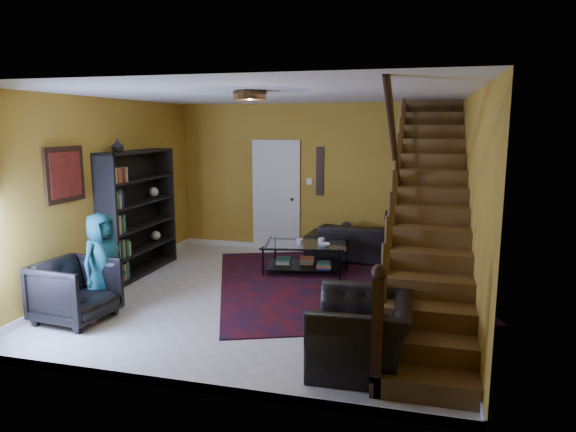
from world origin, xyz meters
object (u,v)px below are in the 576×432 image
object	(u,v)px
armchair_left	(76,291)
coffee_table	(306,256)
sofa	(371,243)
armchair_right	(361,332)
bookshelf	(139,215)

from	to	relation	value
armchair_left	coffee_table	size ratio (longest dim) A/B	0.60
sofa	armchair_right	bearing A→B (deg)	97.40
sofa	bookshelf	bearing A→B (deg)	28.40
armchair_left	armchair_right	world-z (taller)	armchair_left
sofa	armchair_left	world-z (taller)	armchair_left
bookshelf	coffee_table	size ratio (longest dim) A/B	1.41
sofa	coffee_table	distance (m)	1.43
bookshelf	armchair_left	distance (m)	2.23
sofa	armchair_left	distance (m)	5.01
bookshelf	armchair_left	size ratio (longest dim) A/B	2.37
sofa	armchair_left	bearing A→B (deg)	52.80
sofa	armchair_left	size ratio (longest dim) A/B	2.70
armchair_left	coffee_table	xyz separation A→B (m)	(2.28, 2.76, -0.09)
sofa	coffee_table	size ratio (longest dim) A/B	1.61
bookshelf	sofa	world-z (taller)	bookshelf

